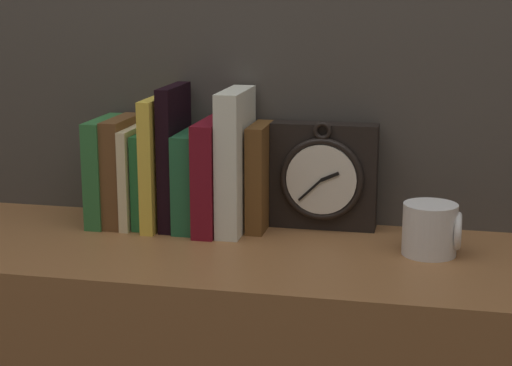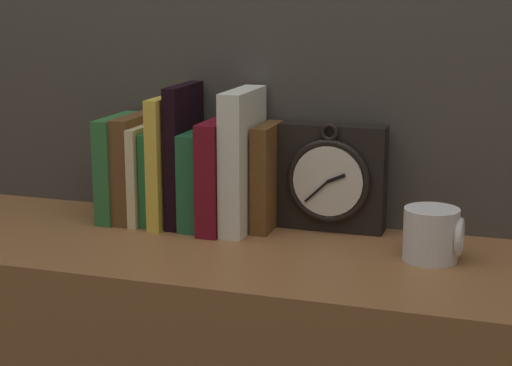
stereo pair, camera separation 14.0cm
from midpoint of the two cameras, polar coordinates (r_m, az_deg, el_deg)
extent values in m
cube|color=#47423D|center=(1.59, -0.81, 10.82)|extent=(6.00, 0.05, 2.60)
cube|color=black|center=(1.55, 1.97, 0.46)|extent=(0.19, 0.05, 0.19)
torus|color=black|center=(1.52, 1.77, 0.22)|extent=(0.15, 0.01, 0.15)
cylinder|color=white|center=(1.52, 1.75, 0.19)|extent=(0.13, 0.01, 0.13)
cube|color=black|center=(1.51, 2.31, 0.39)|extent=(0.03, 0.00, 0.02)
cube|color=black|center=(1.52, 0.98, -0.52)|extent=(0.04, 0.00, 0.04)
torus|color=black|center=(1.51, 1.79, 3.47)|extent=(0.03, 0.01, 0.03)
cube|color=#2F7139|center=(1.63, -12.46, 0.79)|extent=(0.03, 0.15, 0.20)
cube|color=brown|center=(1.62, -11.36, 0.80)|extent=(0.03, 0.14, 0.20)
cube|color=beige|center=(1.61, -10.54, 0.48)|extent=(0.02, 0.14, 0.18)
cube|color=#27733E|center=(1.60, -9.73, 0.32)|extent=(0.02, 0.13, 0.17)
cube|color=yellow|center=(1.58, -9.09, 1.36)|extent=(0.02, 0.15, 0.24)
cube|color=black|center=(1.57, -8.01, 1.74)|extent=(0.02, 0.14, 0.26)
cube|color=#23633B|center=(1.57, -6.81, 0.20)|extent=(0.04, 0.14, 0.18)
cube|color=maroon|center=(1.54, -5.52, 0.49)|extent=(0.04, 0.16, 0.20)
cube|color=white|center=(1.53, -4.01, 1.44)|extent=(0.04, 0.15, 0.26)
cube|color=brown|center=(1.55, -2.35, 0.38)|extent=(0.03, 0.11, 0.19)
cylinder|color=white|center=(1.42, 8.76, -3.11)|extent=(0.09, 0.09, 0.09)
torus|color=white|center=(1.42, 10.56, -3.20)|extent=(0.01, 0.06, 0.06)
camera|label=1|loc=(0.07, -92.85, -0.67)|focal=60.00mm
camera|label=2|loc=(0.07, 87.15, 0.67)|focal=60.00mm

